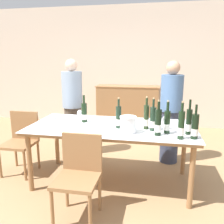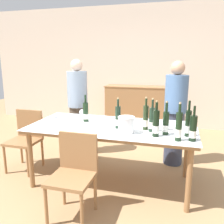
# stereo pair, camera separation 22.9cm
# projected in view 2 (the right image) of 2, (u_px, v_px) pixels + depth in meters

# --- Properties ---
(ground_plane) EXTENTS (12.00, 12.00, 0.00)m
(ground_plane) POSITION_uv_depth(u_px,v_px,m) (112.00, 181.00, 3.15)
(ground_plane) COLOR #A37F56
(back_wall) EXTENTS (8.00, 0.10, 2.80)m
(back_wall) POSITION_uv_depth(u_px,v_px,m) (145.00, 67.00, 5.59)
(back_wall) COLOR beige
(back_wall) RESTS_ON ground_plane
(sideboard_cabinet) EXTENTS (1.46, 0.46, 0.98)m
(sideboard_cabinet) POSITION_uv_depth(u_px,v_px,m) (136.00, 107.00, 5.55)
(sideboard_cabinet) COLOR #996B42
(sideboard_cabinet) RESTS_ON ground_plane
(dining_table) EXTENTS (2.07, 0.99, 0.77)m
(dining_table) POSITION_uv_depth(u_px,v_px,m) (112.00, 131.00, 3.00)
(dining_table) COLOR #996B42
(dining_table) RESTS_ON ground_plane
(ice_bucket) EXTENTS (0.19, 0.19, 0.19)m
(ice_bucket) POSITION_uv_depth(u_px,v_px,m) (126.00, 124.00, 2.69)
(ice_bucket) COLOR white
(ice_bucket) RESTS_ON dining_table
(wine_bottle_0) EXTENTS (0.07, 0.07, 0.38)m
(wine_bottle_0) POSITION_uv_depth(u_px,v_px,m) (166.00, 123.00, 2.63)
(wine_bottle_0) COLOR black
(wine_bottle_0) RESTS_ON dining_table
(wine_bottle_1) EXTENTS (0.07, 0.07, 0.38)m
(wine_bottle_1) POSITION_uv_depth(u_px,v_px,m) (118.00, 118.00, 2.86)
(wine_bottle_1) COLOR #1E3323
(wine_bottle_1) RESTS_ON dining_table
(wine_bottle_2) EXTENTS (0.07, 0.07, 0.40)m
(wine_bottle_2) POSITION_uv_depth(u_px,v_px,m) (179.00, 127.00, 2.42)
(wine_bottle_2) COLOR black
(wine_bottle_2) RESTS_ON dining_table
(wine_bottle_3) EXTENTS (0.07, 0.07, 0.36)m
(wine_bottle_3) POSITION_uv_depth(u_px,v_px,m) (86.00, 112.00, 3.17)
(wine_bottle_3) COLOR black
(wine_bottle_3) RESTS_ON dining_table
(wine_bottle_4) EXTENTS (0.07, 0.07, 0.39)m
(wine_bottle_4) POSITION_uv_depth(u_px,v_px,m) (152.00, 120.00, 2.73)
(wine_bottle_4) COLOR #1E3323
(wine_bottle_4) RESTS_ON dining_table
(wine_bottle_5) EXTENTS (0.08, 0.08, 0.37)m
(wine_bottle_5) POSITION_uv_depth(u_px,v_px,m) (193.00, 129.00, 2.42)
(wine_bottle_5) COLOR black
(wine_bottle_5) RESTS_ON dining_table
(wine_bottle_6) EXTENTS (0.06, 0.06, 0.39)m
(wine_bottle_6) POSITION_uv_depth(u_px,v_px,m) (146.00, 118.00, 2.80)
(wine_bottle_6) COLOR #28381E
(wine_bottle_6) RESTS_ON dining_table
(wine_bottle_7) EXTENTS (0.06, 0.06, 0.39)m
(wine_bottle_7) POSITION_uv_depth(u_px,v_px,m) (188.00, 124.00, 2.56)
(wine_bottle_7) COLOR black
(wine_bottle_7) RESTS_ON dining_table
(wine_bottle_8) EXTENTS (0.07, 0.07, 0.40)m
(wine_bottle_8) POSITION_uv_depth(u_px,v_px,m) (156.00, 124.00, 2.56)
(wine_bottle_8) COLOR black
(wine_bottle_8) RESTS_ON dining_table
(wine_glass_0) EXTENTS (0.08, 0.08, 0.14)m
(wine_glass_0) POSITION_uv_depth(u_px,v_px,m) (82.00, 112.00, 3.30)
(wine_glass_0) COLOR white
(wine_glass_0) RESTS_ON dining_table
(wine_glass_1) EXTENTS (0.08, 0.08, 0.16)m
(wine_glass_1) POSITION_uv_depth(u_px,v_px,m) (166.00, 121.00, 2.79)
(wine_glass_1) COLOR white
(wine_glass_1) RESTS_ON dining_table
(wine_glass_2) EXTENTS (0.08, 0.08, 0.16)m
(wine_glass_2) POSITION_uv_depth(u_px,v_px,m) (55.00, 118.00, 2.94)
(wine_glass_2) COLOR white
(wine_glass_2) RESTS_ON dining_table
(chair_left_end) EXTENTS (0.42, 0.42, 0.86)m
(chair_left_end) POSITION_uv_depth(u_px,v_px,m) (26.00, 135.00, 3.47)
(chair_left_end) COLOR #996B42
(chair_left_end) RESTS_ON ground_plane
(chair_near_front) EXTENTS (0.42, 0.42, 0.85)m
(chair_near_front) POSITION_uv_depth(u_px,v_px,m) (74.00, 169.00, 2.41)
(chair_near_front) COLOR #996B42
(chair_near_front) RESTS_ON ground_plane
(person_host) EXTENTS (0.33, 0.33, 1.59)m
(person_host) POSITION_uv_depth(u_px,v_px,m) (78.00, 108.00, 3.95)
(person_host) COLOR #51473D
(person_host) RESTS_ON ground_plane
(person_guest_left) EXTENTS (0.33, 0.33, 1.57)m
(person_guest_left) POSITION_uv_depth(u_px,v_px,m) (175.00, 114.00, 3.54)
(person_guest_left) COLOR #383F56
(person_guest_left) RESTS_ON ground_plane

